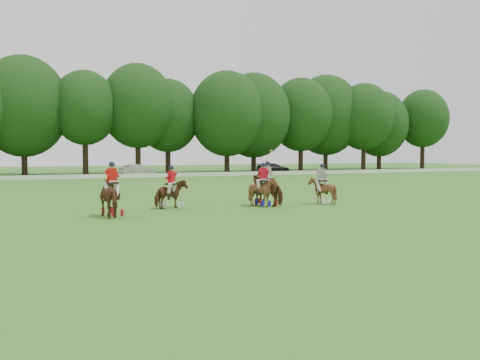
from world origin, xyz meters
name	(u,v)px	position (x,y,z in m)	size (l,w,h in m)	color
ground	(262,218)	(0.00, 0.00, 0.00)	(180.00, 180.00, 0.00)	#2F631C
tree_line	(87,108)	(0.26, 48.05, 8.23)	(117.98, 14.32, 14.75)	black
boundary_rail	(101,176)	(0.00, 38.00, 0.22)	(120.00, 0.10, 0.44)	white
car_mid	(137,170)	(5.06, 42.50, 0.67)	(1.42, 4.06, 1.34)	#A1A0A6
car_right	(273,168)	(23.37, 42.50, 0.67)	(1.87, 4.59, 1.33)	black
polo_red_a	(112,197)	(-5.68, 3.16, 0.87)	(1.29, 2.12, 2.39)	#482B13
polo_red_b	(171,194)	(-2.37, 5.22, 0.75)	(1.85, 1.84, 2.15)	#482B13
polo_red_c	(263,191)	(2.18, 4.19, 0.81)	(1.50, 1.62, 2.26)	#482B13
polo_stripe_a	(268,190)	(2.62, 4.52, 0.84)	(1.83, 2.07, 2.87)	#482B13
polo_stripe_b	(322,190)	(5.73, 4.13, 0.77)	(1.38, 1.50, 2.18)	#482B13
polo_ball	(298,211)	(2.58, 1.36, 0.04)	(0.09, 0.09, 0.09)	white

